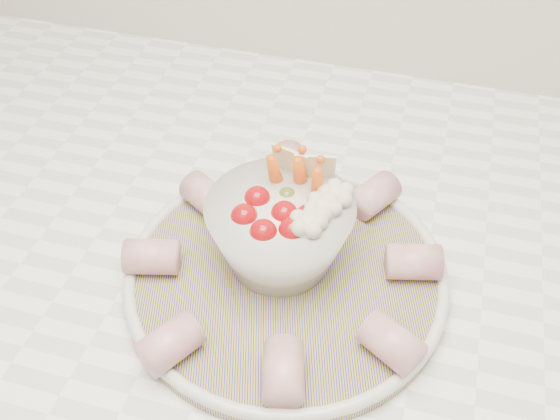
# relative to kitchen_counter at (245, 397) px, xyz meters

# --- Properties ---
(kitchen_counter) EXTENTS (2.04, 0.62, 0.92)m
(kitchen_counter) POSITION_rel_kitchen_counter_xyz_m (0.00, 0.00, 0.00)
(kitchen_counter) COLOR beige
(kitchen_counter) RESTS_ON ground
(serving_platter) EXTENTS (0.39, 0.39, 0.02)m
(serving_platter) POSITION_rel_kitchen_counter_xyz_m (0.10, -0.10, 0.47)
(serving_platter) COLOR navy
(serving_platter) RESTS_ON kitchen_counter
(veggie_bowl) EXTENTS (0.14, 0.14, 0.11)m
(veggie_bowl) POSITION_rel_kitchen_counter_xyz_m (0.09, -0.09, 0.52)
(veggie_bowl) COLOR silver
(veggie_bowl) RESTS_ON serving_platter
(cured_meat_rolls) EXTENTS (0.30, 0.31, 0.03)m
(cured_meat_rolls) POSITION_rel_kitchen_counter_xyz_m (0.09, -0.10, 0.49)
(cured_meat_rolls) COLOR #B25162
(cured_meat_rolls) RESTS_ON serving_platter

